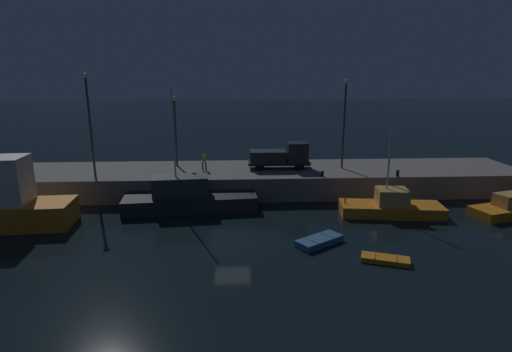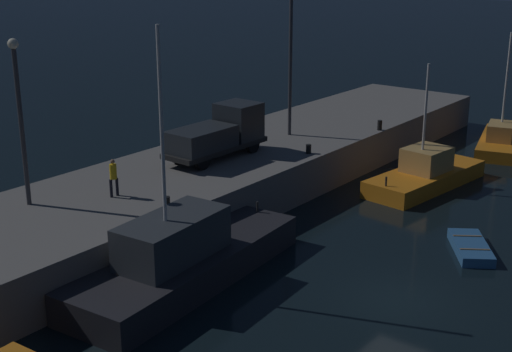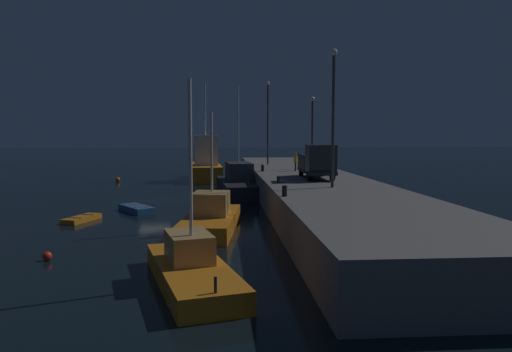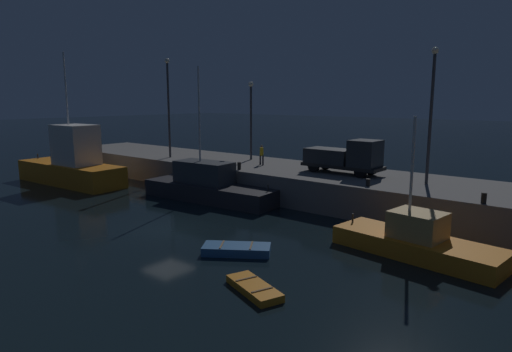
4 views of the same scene
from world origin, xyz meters
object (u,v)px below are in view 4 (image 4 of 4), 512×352
Objects in this scene: lamp_post_east at (251,114)px; fishing_boat_white at (417,241)px; fishing_boat_orange at (72,164)px; dinghy_orange_near at (254,288)px; fishing_trawler_red at (210,186)px; bollard_central at (368,183)px; utility_truck at (346,157)px; bollard_west at (484,198)px; rowboat_white_mid at (237,249)px; bollard_east at (239,166)px; lamp_post_west at (168,101)px; lamp_post_central at (431,106)px; dockworker at (262,154)px.

fishing_boat_white is at bearing -26.96° from lamp_post_east.
dinghy_orange_near is at bearing -14.64° from fishing_boat_orange.
fishing_boat_orange reaches higher than fishing_trawler_red.
fishing_boat_white is at bearing -43.31° from bollard_central.
utility_truck is 10.98m from bollard_west.
fishing_trawler_red is at bearing -147.45° from utility_truck.
rowboat_white_mid reaches higher than dinghy_orange_near.
dinghy_orange_near is 6.42× the size of bollard_central.
dinghy_orange_near is 5.26× the size of bollard_east.
lamp_post_west is at bearing 148.69° from rowboat_white_mid.
fishing_boat_white reaches higher than dinghy_orange_near.
dinghy_orange_near is 0.34× the size of lamp_post_west.
dinghy_orange_near is at bearing -94.82° from lamp_post_central.
dockworker is 11.39m from bollard_central.
lamp_post_east is 4.81m from dockworker.
bollard_central is (-1.27, 12.94, 2.30)m from dinghy_orange_near.
rowboat_white_mid is 0.41× the size of lamp_post_central.
utility_truck is 4.85m from bollard_central.
rowboat_white_mid is 6.07× the size of bollard_east.
lamp_post_west is at bearing 176.24° from bollard_west.
utility_truck is (8.65, 5.52, 2.46)m from fishing_trawler_red.
rowboat_white_mid is 13.38m from bollard_west.
rowboat_white_mid is at bearing -102.70° from bollard_central.
fishing_trawler_red is at bearing -21.56° from lamp_post_west.
lamp_post_central is (-2.21, 7.67, 6.50)m from fishing_boat_white.
bollard_central is at bearing -130.16° from lamp_post_central.
fishing_trawler_red is at bearing -174.91° from bollard_west.
bollard_central is at bearing 10.36° from fishing_trawler_red.
lamp_post_central is at bearing 106.06° from fishing_boat_white.
fishing_trawler_red is 19.49× the size of bollard_east.
bollard_central is at bearing 0.88° from bollard_east.
lamp_post_central is 7.11m from utility_truck.
lamp_post_central is at bearing 69.61° from rowboat_white_mid.
rowboat_white_mid is 2.11× the size of dockworker.
fishing_boat_orange reaches higher than bollard_central.
fishing_trawler_red is at bearing -169.64° from bollard_central.
lamp_post_west is at bearing -173.45° from utility_truck.
dinghy_orange_near is 0.87× the size of rowboat_white_mid.
lamp_post_east reaches higher than utility_truck.
bollard_central is at bearing -44.33° from utility_truck.
lamp_post_west is 18.10m from utility_truck.
utility_truck is at bearing 25.15° from bollard_east.
dockworker is (1.05, 5.08, 2.16)m from fishing_trawler_red.
dinghy_orange_near is 13.20m from bollard_central.
lamp_post_east is at bearing 144.30° from dockworker.
fishing_boat_white is 21.77m from lamp_post_east.
rowboat_white_mid is (9.78, -7.84, -0.79)m from fishing_trawler_red.
lamp_post_central is at bearing 49.84° from bollard_central.
fishing_boat_white is 8.99m from rowboat_white_mid.
rowboat_white_mid is 15.69m from lamp_post_central.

